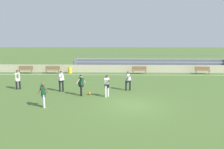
{
  "coord_description": "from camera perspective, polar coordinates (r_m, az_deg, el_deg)",
  "views": [
    {
      "loc": [
        -1.05,
        -13.21,
        4.45
      ],
      "look_at": [
        -1.45,
        4.31,
        1.3
      ],
      "focal_mm": 33.3,
      "sensor_mm": 36.0,
      "label": 1
    }
  ],
  "objects": [
    {
      "name": "ground_plane",
      "position": [
        13.98,
        5.6,
        -8.41
      ],
      "size": [
        160.0,
        160.0,
        0.0
      ],
      "primitive_type": "plane",
      "color": "#4C6B30"
    },
    {
      "name": "soccer_ball",
      "position": [
        16.43,
        -6.25,
        -5.18
      ],
      "size": [
        0.22,
        0.22,
        0.22
      ],
      "primitive_type": "sphere",
      "color": "orange",
      "rests_on": "ground"
    },
    {
      "name": "player_white_dropping_back",
      "position": [
        19.59,
        -24.48,
        -0.89
      ],
      "size": [
        0.48,
        0.61,
        1.67
      ],
      "color": "black",
      "rests_on": "ground"
    },
    {
      "name": "bench_far_right",
      "position": [
        28.03,
        -22.63,
        1.41
      ],
      "size": [
        1.8,
        0.4,
        0.9
      ],
      "color": "olive",
      "rests_on": "ground"
    },
    {
      "name": "bleacher_stand",
      "position": [
        28.59,
        10.54,
        2.76
      ],
      "size": [
        20.63,
        2.34,
        2.03
      ],
      "color": "#9EA3AD",
      "rests_on": "ground"
    },
    {
      "name": "player_white_challenging",
      "position": [
        17.6,
        -13.81,
        -1.32
      ],
      "size": [
        0.53,
        0.68,
        1.71
      ],
      "color": "black",
      "rests_on": "ground"
    },
    {
      "name": "sideline_wall",
      "position": [
        26.6,
        3.55,
        1.61
      ],
      "size": [
        48.0,
        0.16,
        0.96
      ],
      "primitive_type": "cube",
      "color": "beige",
      "rests_on": "ground"
    },
    {
      "name": "bench_near_wall_gap",
      "position": [
        27.69,
        23.59,
        1.24
      ],
      "size": [
        1.8,
        0.4,
        0.9
      ],
      "color": "olive",
      "rests_on": "ground"
    },
    {
      "name": "field_line_sideline",
      "position": [
        24.88,
        3.7,
        -0.11
      ],
      "size": [
        44.0,
        0.12,
        0.01
      ],
      "primitive_type": "cube",
      "color": "white",
      "rests_on": "ground"
    },
    {
      "name": "player_white_wide_right",
      "position": [
        17.51,
        4.44,
        -1.29
      ],
      "size": [
        0.53,
        0.7,
        1.64
      ],
      "color": "black",
      "rests_on": "ground"
    },
    {
      "name": "player_white_wide_left",
      "position": [
        15.58,
        -1.44,
        -2.64
      ],
      "size": [
        0.46,
        0.61,
        1.66
      ],
      "color": "white",
      "rests_on": "ground"
    },
    {
      "name": "bench_near_bin",
      "position": [
        26.83,
        -16.01,
        1.44
      ],
      "size": [
        1.8,
        0.4,
        0.9
      ],
      "color": "olive",
      "rests_on": "ground"
    },
    {
      "name": "player_dark_pressing_high",
      "position": [
        13.99,
        -18.38,
        -4.74
      ],
      "size": [
        0.61,
        0.49,
        1.64
      ],
      "color": "white",
      "rests_on": "ground"
    },
    {
      "name": "trash_bin",
      "position": [
        26.5,
        -11.49,
        1.17
      ],
      "size": [
        0.49,
        0.49,
        0.76
      ],
      "primitive_type": "cylinder",
      "color": "yellow",
      "rests_on": "ground"
    },
    {
      "name": "bench_far_left",
      "position": [
        25.77,
        7.48,
        1.4
      ],
      "size": [
        1.8,
        0.4,
        0.9
      ],
      "color": "olive",
      "rests_on": "ground"
    },
    {
      "name": "player_dark_on_ball",
      "position": [
        16.09,
        -8.51,
        -2.42
      ],
      "size": [
        0.72,
        0.52,
        1.63
      ],
      "color": "black",
      "rests_on": "ground"
    }
  ]
}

